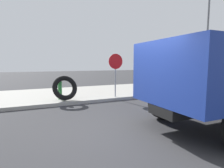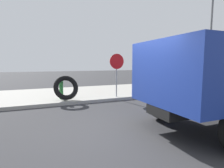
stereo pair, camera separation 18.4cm
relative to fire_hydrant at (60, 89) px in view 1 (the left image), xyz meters
name	(u,v)px [view 1 (the left image)]	position (x,y,z in m)	size (l,w,h in m)	color
ground_plane	(125,136)	(0.86, -4.85, -0.63)	(80.00, 80.00, 0.00)	#2D2D30
sidewalk_curb	(71,94)	(0.86, 1.65, -0.55)	(36.00, 5.00, 0.15)	#99968E
fire_hydrant	(60,89)	(0.00, 0.00, 0.00)	(0.21, 0.48, 0.90)	#2D8438
loose_tire	(65,88)	(0.17, -0.39, 0.10)	(1.14, 1.14, 0.22)	black
stop_sign	(116,67)	(2.67, -0.51, 1.02)	(0.76, 0.08, 2.17)	gray
street_light_pole	(207,36)	(9.36, -0.38, 3.01)	(0.12, 0.12, 6.98)	#595B5E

